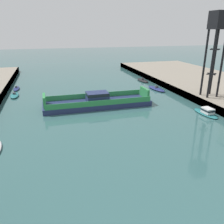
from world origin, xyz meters
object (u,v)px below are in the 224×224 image
object	(u,v)px
moored_boat_far_right	(14,95)
crane_tower	(218,31)
moored_boat_near_right	(207,112)
moored_boat_mid_left	(16,89)
moored_boat_upstream_a	(156,89)
moored_boat_far_left	(143,80)
chain_ferry	(97,102)

from	to	relation	value
moored_boat_far_right	crane_tower	bearing A→B (deg)	-22.09
moored_boat_near_right	moored_boat_far_right	bearing A→B (deg)	147.58
moored_boat_mid_left	moored_boat_upstream_a	xyz separation A→B (m)	(37.05, -10.70, 0.04)
moored_boat_mid_left	moored_boat_far_right	size ratio (longest dim) A/B	0.94
moored_boat_mid_left	moored_boat_far_right	bearing A→B (deg)	-87.92
moored_boat_far_left	moored_boat_far_right	bearing A→B (deg)	-168.24
moored_boat_far_left	moored_boat_upstream_a	bearing A→B (deg)	-93.05
moored_boat_near_right	crane_tower	size ratio (longest dim) A/B	0.36
moored_boat_far_right	chain_ferry	bearing A→B (deg)	-35.80
moored_boat_near_right	moored_boat_far_right	size ratio (longest dim) A/B	1.15
moored_boat_far_right	moored_boat_mid_left	bearing A→B (deg)	92.08
moored_boat_mid_left	moored_boat_far_right	distance (m)	7.33
chain_ferry	crane_tower	distance (m)	28.70
moored_boat_far_right	moored_boat_upstream_a	bearing A→B (deg)	-5.24
moored_boat_near_right	moored_boat_far_right	world-z (taller)	moored_boat_near_right
moored_boat_mid_left	moored_boat_far_left	size ratio (longest dim) A/B	0.78
chain_ferry	moored_boat_near_right	xyz separation A→B (m)	(19.39, -10.76, -0.44)
moored_boat_near_right	moored_boat_mid_left	size ratio (longest dim) A/B	1.23
moored_boat_far_right	crane_tower	distance (m)	48.42
moored_boat_mid_left	moored_boat_upstream_a	size ratio (longest dim) A/B	0.70
moored_boat_near_right	moored_boat_far_left	bearing A→B (deg)	90.27
chain_ferry	crane_tower	xyz separation A→B (m)	(24.51, -4.22, 14.33)
chain_ferry	moored_boat_far_right	xyz separation A→B (m)	(-18.14, 13.08, -0.70)
moored_boat_far_left	moored_boat_upstream_a	size ratio (longest dim) A/B	0.89
crane_tower	moored_boat_mid_left	bearing A→B (deg)	150.14
moored_boat_far_left	moored_boat_upstream_a	distance (m)	11.17
moored_boat_far_left	moored_boat_near_right	bearing A→B (deg)	-89.73
moored_boat_mid_left	crane_tower	bearing A→B (deg)	-29.86
moored_boat_upstream_a	crane_tower	distance (m)	21.30
chain_ferry	moored_boat_mid_left	distance (m)	27.49
moored_boat_mid_left	moored_boat_upstream_a	distance (m)	38.57
moored_boat_near_right	moored_boat_upstream_a	distance (m)	20.48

